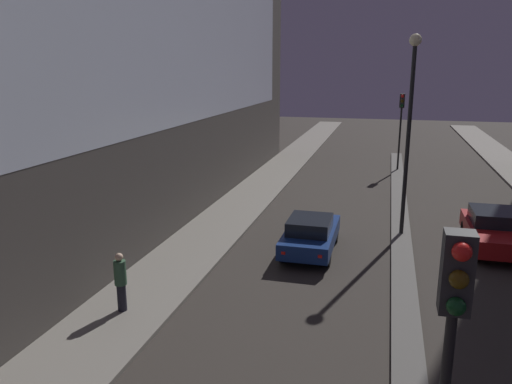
# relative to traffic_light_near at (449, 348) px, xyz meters

# --- Properties ---
(median_strip) EXTENTS (0.77, 37.41, 0.12)m
(median_strip) POSITION_rel_traffic_light_near_xyz_m (0.00, 15.98, -3.63)
(median_strip) COLOR #56544F
(median_strip) RESTS_ON ground
(traffic_light_near) EXTENTS (0.32, 0.42, 4.89)m
(traffic_light_near) POSITION_rel_traffic_light_near_xyz_m (0.00, 0.00, 0.00)
(traffic_light_near) COLOR black
(traffic_light_near) RESTS_ON median_strip
(traffic_light_mid) EXTENTS (0.32, 0.42, 4.89)m
(traffic_light_mid) POSITION_rel_traffic_light_near_xyz_m (0.00, 28.16, 0.00)
(traffic_light_mid) COLOR black
(traffic_light_mid) RESTS_ON median_strip
(street_lamp) EXTENTS (0.46, 0.46, 7.73)m
(street_lamp) POSITION_rel_traffic_light_near_xyz_m (0.00, 14.81, 1.39)
(street_lamp) COLOR black
(street_lamp) RESTS_ON median_strip
(car_left_lane) EXTENTS (1.75, 4.06, 1.38)m
(car_left_lane) POSITION_rel_traffic_light_near_xyz_m (-3.29, 12.06, -2.98)
(car_left_lane) COLOR navy
(car_left_lane) RESTS_ON ground
(car_right_lane) EXTENTS (1.87, 4.25, 1.44)m
(car_right_lane) POSITION_rel_traffic_light_near_xyz_m (3.29, 14.15, -2.95)
(car_right_lane) COLOR maroon
(car_right_lane) RESTS_ON ground
(pedestrian_on_left_sidewalk) EXTENTS (0.33, 0.33, 1.67)m
(pedestrian_on_left_sidewalk) POSITION_rel_traffic_light_near_xyz_m (-7.58, 6.00, -2.68)
(pedestrian_on_left_sidewalk) COLOR black
(pedestrian_on_left_sidewalk) RESTS_ON sidewalk_left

